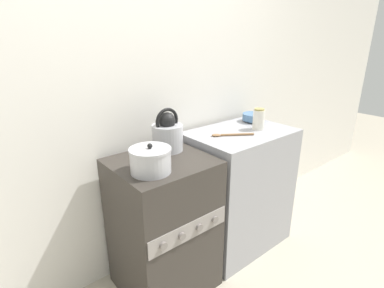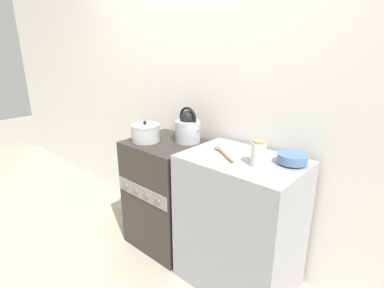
% 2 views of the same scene
% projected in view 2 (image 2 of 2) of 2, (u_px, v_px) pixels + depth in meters
% --- Properties ---
extents(ground_plane, '(12.00, 12.00, 0.00)m').
position_uv_depth(ground_plane, '(146.00, 255.00, 2.44)').
color(ground_plane, '#B2A893').
extents(wall_back, '(7.00, 0.06, 2.50)m').
position_uv_depth(wall_back, '(194.00, 93.00, 2.47)').
color(wall_back, silver).
rests_on(wall_back, ground_plane).
extents(stove, '(0.57, 0.55, 0.91)m').
position_uv_depth(stove, '(167.00, 193.00, 2.48)').
color(stove, '#332D28').
rests_on(stove, ground_plane).
extents(counter, '(0.77, 0.53, 0.95)m').
position_uv_depth(counter, '(239.00, 223.00, 2.04)').
color(counter, '#99999E').
rests_on(counter, ground_plane).
extents(kettle, '(0.24, 0.19, 0.28)m').
position_uv_depth(kettle, '(188.00, 128.00, 2.31)').
color(kettle, '#B2B2B7').
rests_on(kettle, stove).
extents(cooking_pot, '(0.23, 0.23, 0.16)m').
position_uv_depth(cooking_pot, '(145.00, 133.00, 2.33)').
color(cooking_pot, '#B2B2B7').
rests_on(cooking_pot, stove).
extents(enamel_bowl, '(0.18, 0.18, 0.06)m').
position_uv_depth(enamel_bowl, '(292.00, 158.00, 1.79)').
color(enamel_bowl, '#4C729E').
rests_on(enamel_bowl, counter).
extents(storage_jar, '(0.09, 0.09, 0.16)m').
position_uv_depth(storage_jar, '(259.00, 154.00, 1.75)').
color(storage_jar, silver).
rests_on(storage_jar, counter).
extents(wooden_spoon, '(0.26, 0.19, 0.02)m').
position_uv_depth(wooden_spoon, '(222.00, 152.00, 1.97)').
color(wooden_spoon, olive).
rests_on(wooden_spoon, counter).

